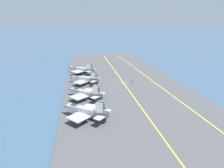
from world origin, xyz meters
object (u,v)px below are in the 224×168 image
at_px(parked_jet_second, 85,93).
at_px(parked_jet_third, 84,79).
at_px(parked_jet_nearest, 85,110).
at_px(parked_jet_fourth, 81,69).
at_px(crew_white_vest, 114,74).
at_px(crew_blue_vest, 132,81).

xyz_separation_m(parked_jet_second, parked_jet_third, (18.50, -0.17, 0.08)).
bearing_deg(parked_jet_nearest, parked_jet_fourth, 0.56).
xyz_separation_m(parked_jet_nearest, parked_jet_second, (16.82, -0.48, -0.47)).
bearing_deg(parked_jet_third, parked_jet_second, 179.46).
xyz_separation_m(parked_jet_nearest, crew_white_vest, (45.99, -16.86, -1.73)).
distance_m(parked_jet_second, crew_blue_vest, 27.07).
distance_m(parked_jet_nearest, crew_blue_vest, 39.34).
xyz_separation_m(parked_jet_third, crew_blue_vest, (-3.37, -22.25, -1.33)).
relative_size(parked_jet_third, crew_blue_vest, 8.33).
xyz_separation_m(crew_blue_vest, crew_white_vest, (14.05, 6.04, -0.01)).
distance_m(parked_jet_third, crew_blue_vest, 22.54).
xyz_separation_m(parked_jet_fourth, crew_white_vest, (-7.72, -17.38, -1.63)).
height_order(parked_jet_nearest, crew_white_vest, parked_jet_nearest).
height_order(parked_jet_nearest, parked_jet_second, parked_jet_nearest).
relative_size(parked_jet_nearest, parked_jet_second, 1.03).
height_order(parked_jet_second, crew_white_vest, parked_jet_second).
bearing_deg(parked_jet_second, parked_jet_nearest, 178.37).
bearing_deg(crew_blue_vest, parked_jet_third, 81.38).
xyz_separation_m(parked_jet_third, parked_jet_fourth, (18.39, 1.18, 0.30)).
xyz_separation_m(parked_jet_nearest, parked_jet_third, (35.31, -0.65, -0.40)).
bearing_deg(crew_white_vest, parked_jet_nearest, 159.87).
bearing_deg(crew_blue_vest, parked_jet_fourth, 47.11).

